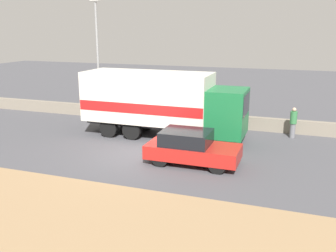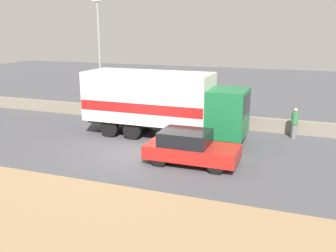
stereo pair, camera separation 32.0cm
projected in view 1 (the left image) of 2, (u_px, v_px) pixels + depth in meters
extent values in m
plane|color=#47474C|center=(144.00, 156.00, 16.97)|extent=(80.00, 80.00, 0.00)
cube|color=#937551|center=(66.00, 216.00, 11.45)|extent=(60.00, 5.18, 0.04)
cube|color=gray|center=(184.00, 118.00, 22.50)|extent=(60.00, 0.35, 0.75)
cylinder|color=gray|center=(98.00, 64.00, 22.24)|extent=(0.14, 0.14, 7.06)
cube|color=#196B38|center=(227.00, 112.00, 18.42)|extent=(1.80, 2.35, 2.29)
cube|color=black|center=(246.00, 104.00, 18.02)|extent=(0.06, 2.00, 1.01)
cube|color=#2D2D33|center=(148.00, 122.00, 20.01)|extent=(6.68, 1.40, 0.25)
cube|color=silver|center=(148.00, 97.00, 19.65)|extent=(6.68, 2.54, 2.57)
cube|color=red|center=(148.00, 104.00, 19.76)|extent=(6.65, 2.56, 0.51)
cylinder|color=black|center=(230.00, 129.00, 19.61)|extent=(0.97, 0.28, 0.97)
cylinder|color=black|center=(223.00, 139.00, 17.78)|extent=(0.97, 0.28, 0.97)
cylinder|color=black|center=(125.00, 120.00, 21.58)|extent=(0.97, 0.28, 0.97)
cylinder|color=black|center=(109.00, 128.00, 19.75)|extent=(0.97, 0.28, 0.97)
cylinder|color=black|center=(147.00, 121.00, 21.15)|extent=(0.97, 0.28, 0.97)
cylinder|color=black|center=(132.00, 130.00, 19.31)|extent=(0.97, 0.28, 0.97)
cube|color=#B21E19|center=(193.00, 151.00, 15.81)|extent=(3.91, 1.78, 0.58)
cube|color=black|center=(186.00, 137.00, 15.76)|extent=(2.03, 1.64, 0.59)
cylinder|color=black|center=(225.00, 153.00, 16.17)|extent=(0.70, 0.20, 0.70)
cylinder|color=black|center=(217.00, 165.00, 14.76)|extent=(0.70, 0.20, 0.70)
cylinder|color=black|center=(172.00, 148.00, 16.96)|extent=(0.70, 0.20, 0.70)
cylinder|color=black|center=(160.00, 158.00, 15.55)|extent=(0.70, 0.20, 0.70)
cylinder|color=slate|center=(292.00, 131.00, 19.65)|extent=(0.27, 0.27, 0.77)
cylinder|color=#33723F|center=(294.00, 118.00, 19.47)|extent=(0.35, 0.35, 0.64)
sphere|color=tan|center=(294.00, 110.00, 19.36)|extent=(0.21, 0.21, 0.21)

